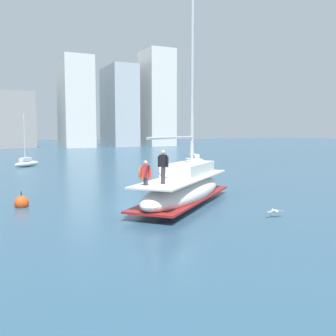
% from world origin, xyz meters
% --- Properties ---
extents(ground_plane, '(400.00, 400.00, 0.00)m').
position_xyz_m(ground_plane, '(0.00, 0.00, 0.00)').
color(ground_plane, '#2D516B').
extents(main_sailboat, '(8.75, 8.19, 12.22)m').
position_xyz_m(main_sailboat, '(1.68, 0.37, 0.90)').
color(main_sailboat, white).
rests_on(main_sailboat, ground).
extents(moored_sloop_near, '(1.23, 4.70, 6.03)m').
position_xyz_m(moored_sloop_near, '(15.84, 24.04, 0.50)').
color(moored_sloop_near, silver).
rests_on(moored_sloop_near, ground).
extents(moored_catamaran, '(3.37, 3.40, 5.99)m').
position_xyz_m(moored_catamaran, '(-3.71, 28.26, 0.46)').
color(moored_catamaran, silver).
rests_on(moored_catamaran, ground).
extents(seagull, '(0.90, 0.47, 0.16)m').
position_xyz_m(seagull, '(3.89, -4.22, 0.29)').
color(seagull, silver).
rests_on(seagull, ground).
extents(mooring_buoy, '(0.74, 0.74, 0.97)m').
position_xyz_m(mooring_buoy, '(-6.30, 3.39, 0.22)').
color(mooring_buoy, '#EA4C19').
rests_on(mooring_buoy, ground).
extents(waterfront_buildings, '(85.39, 17.15, 27.86)m').
position_xyz_m(waterfront_buildings, '(2.21, 85.60, 11.39)').
color(waterfront_buildings, '#C6AD8E').
rests_on(waterfront_buildings, ground).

